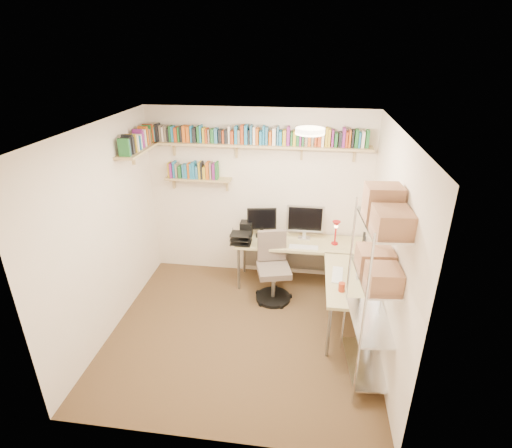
{
  "coord_description": "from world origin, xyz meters",
  "views": [
    {
      "loc": [
        0.71,
        -3.89,
        3.27
      ],
      "look_at": [
        0.1,
        0.55,
        1.23
      ],
      "focal_mm": 28.0,
      "sensor_mm": 36.0,
      "label": 1
    }
  ],
  "objects": [
    {
      "name": "ground",
      "position": [
        0.0,
        0.0,
        0.0
      ],
      "size": [
        3.2,
        3.2,
        0.0
      ],
      "primitive_type": "plane",
      "color": "#4E3621",
      "rests_on": "ground"
    },
    {
      "name": "room_shell",
      "position": [
        0.0,
        0.0,
        1.55
      ],
      "size": [
        3.24,
        3.04,
        2.52
      ],
      "color": "#F4E1C7",
      "rests_on": "ground"
    },
    {
      "name": "wall_shelves",
      "position": [
        -0.4,
        1.3,
        2.02
      ],
      "size": [
        3.12,
        1.09,
        0.8
      ],
      "color": "tan",
      "rests_on": "ground"
    },
    {
      "name": "corner_desk",
      "position": [
        0.69,
        0.95,
        0.69
      ],
      "size": [
        1.87,
        1.78,
        1.21
      ],
      "color": "tan",
      "rests_on": "ground"
    },
    {
      "name": "office_chair",
      "position": [
        0.3,
        0.8,
        0.41
      ],
      "size": [
        0.52,
        0.53,
        0.97
      ],
      "rotation": [
        0.0,
        0.0,
        0.26
      ],
      "color": "black",
      "rests_on": "ground"
    },
    {
      "name": "wire_rack",
      "position": [
        1.42,
        -0.49,
        1.49
      ],
      "size": [
        0.47,
        0.85,
        2.09
      ],
      "rotation": [
        0.0,
        0.0,
        0.09
      ],
      "color": "silver",
      "rests_on": "ground"
    }
  ]
}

